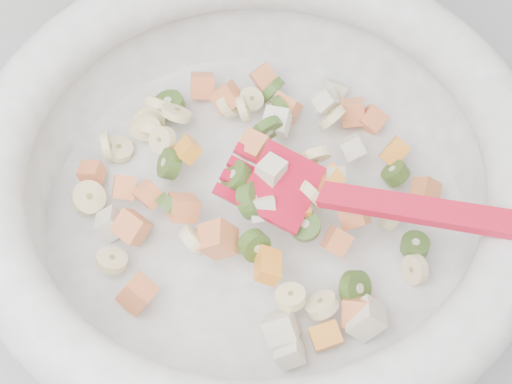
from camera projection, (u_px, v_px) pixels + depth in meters
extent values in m
cylinder|color=white|center=(256.00, 218.00, 0.65)|extent=(0.36, 0.36, 0.02)
torus|color=white|center=(256.00, 160.00, 0.58)|extent=(0.44, 0.44, 0.05)
cylinder|color=#FFE4AA|center=(150.00, 120.00, 0.68)|extent=(0.03, 0.02, 0.03)
cylinder|color=#FFE4AA|center=(322.00, 305.00, 0.57)|extent=(0.03, 0.03, 0.02)
cylinder|color=#FFE4AA|center=(311.00, 194.00, 0.60)|extent=(0.02, 0.03, 0.03)
cylinder|color=#FFE4AA|center=(252.00, 147.00, 0.62)|extent=(0.03, 0.03, 0.02)
cylinder|color=#FFE4AA|center=(314.00, 156.00, 0.62)|extent=(0.04, 0.02, 0.04)
cylinder|color=#FFE4AA|center=(154.00, 130.00, 0.67)|extent=(0.03, 0.03, 0.03)
cylinder|color=#FFE4AA|center=(88.00, 198.00, 0.63)|extent=(0.03, 0.03, 0.03)
cylinder|color=#FFE4AA|center=(144.00, 127.00, 0.67)|extent=(0.03, 0.03, 0.02)
cylinder|color=#FFE4AA|center=(159.00, 103.00, 0.68)|extent=(0.04, 0.03, 0.03)
cylinder|color=#FFE4AA|center=(118.00, 149.00, 0.67)|extent=(0.04, 0.03, 0.02)
cylinder|color=#FFE4AA|center=(194.00, 240.00, 0.58)|extent=(0.02, 0.03, 0.03)
cylinder|color=#FFE4AA|center=(332.00, 117.00, 0.66)|extent=(0.03, 0.03, 0.03)
cylinder|color=#FFE4AA|center=(415.00, 269.00, 0.60)|extent=(0.02, 0.03, 0.03)
cylinder|color=#FFE4AA|center=(147.00, 127.00, 0.66)|extent=(0.03, 0.02, 0.03)
cylinder|color=#FFE4AA|center=(228.00, 104.00, 0.68)|extent=(0.02, 0.03, 0.03)
cylinder|color=#FFE4AA|center=(244.00, 109.00, 0.66)|extent=(0.02, 0.03, 0.03)
cylinder|color=#FFE4AA|center=(162.00, 140.00, 0.65)|extent=(0.03, 0.03, 0.02)
cylinder|color=#FFE4AA|center=(107.00, 146.00, 0.66)|extent=(0.01, 0.03, 0.03)
cylinder|color=#FFE4AA|center=(251.00, 100.00, 0.68)|extent=(0.03, 0.03, 0.02)
cylinder|color=#FFE4AA|center=(392.00, 213.00, 0.62)|extent=(0.03, 0.03, 0.03)
cylinder|color=#FFE4AA|center=(291.00, 297.00, 0.57)|extent=(0.03, 0.03, 0.02)
cylinder|color=#FFE4AA|center=(176.00, 113.00, 0.67)|extent=(0.04, 0.04, 0.02)
cylinder|color=#FFE4AA|center=(112.00, 260.00, 0.60)|extent=(0.03, 0.03, 0.02)
cube|color=gold|center=(372.00, 119.00, 0.68)|extent=(0.03, 0.03, 0.03)
cube|color=gold|center=(218.00, 239.00, 0.58)|extent=(0.03, 0.02, 0.03)
cube|color=gold|center=(131.00, 227.00, 0.61)|extent=(0.03, 0.03, 0.03)
cube|color=gold|center=(92.00, 173.00, 0.65)|extent=(0.02, 0.02, 0.02)
cube|color=gold|center=(425.00, 191.00, 0.63)|extent=(0.03, 0.02, 0.03)
cube|color=gold|center=(227.00, 97.00, 0.68)|extent=(0.03, 0.03, 0.04)
cube|color=gold|center=(202.00, 86.00, 0.70)|extent=(0.02, 0.03, 0.03)
cube|color=gold|center=(183.00, 208.00, 0.61)|extent=(0.03, 0.03, 0.03)
cube|color=gold|center=(149.00, 195.00, 0.61)|extent=(0.03, 0.03, 0.03)
cube|color=gold|center=(337.00, 241.00, 0.59)|extent=(0.02, 0.03, 0.03)
cube|color=gold|center=(285.00, 108.00, 0.68)|extent=(0.03, 0.03, 0.03)
cube|color=gold|center=(255.00, 146.00, 0.62)|extent=(0.03, 0.03, 0.03)
cube|color=gold|center=(353.00, 112.00, 0.68)|extent=(0.02, 0.03, 0.03)
cube|color=gold|center=(137.00, 294.00, 0.58)|extent=(0.04, 0.03, 0.03)
cube|color=gold|center=(124.00, 188.00, 0.63)|extent=(0.02, 0.03, 0.03)
cube|color=gold|center=(358.00, 312.00, 0.58)|extent=(0.03, 0.03, 0.03)
cube|color=gold|center=(264.00, 77.00, 0.70)|extent=(0.03, 0.03, 0.03)
cube|color=gold|center=(354.00, 215.00, 0.61)|extent=(0.03, 0.03, 0.03)
cylinder|color=#65A336|center=(305.00, 226.00, 0.59)|extent=(0.04, 0.04, 0.02)
cylinder|color=#65A336|center=(415.00, 245.00, 0.61)|extent=(0.02, 0.03, 0.01)
cylinder|color=#65A336|center=(169.00, 164.00, 0.64)|extent=(0.03, 0.03, 0.03)
cylinder|color=#65A336|center=(252.00, 200.00, 0.59)|extent=(0.03, 0.03, 0.03)
cylinder|color=#65A336|center=(170.00, 206.00, 0.61)|extent=(0.03, 0.02, 0.03)
cylinder|color=#65A336|center=(395.00, 174.00, 0.64)|extent=(0.03, 0.02, 0.03)
cylinder|color=#65A336|center=(281.00, 109.00, 0.67)|extent=(0.02, 0.03, 0.03)
cylinder|color=#65A336|center=(271.00, 90.00, 0.70)|extent=(0.03, 0.03, 0.04)
cylinder|color=#65A336|center=(355.00, 289.00, 0.58)|extent=(0.04, 0.04, 0.03)
cylinder|color=#65A336|center=(169.00, 105.00, 0.69)|extent=(0.04, 0.04, 0.02)
cylinder|color=#65A336|center=(254.00, 245.00, 0.58)|extent=(0.03, 0.02, 0.04)
cylinder|color=#65A336|center=(236.00, 177.00, 0.60)|extent=(0.03, 0.04, 0.03)
cylinder|color=#65A336|center=(267.00, 130.00, 0.64)|extent=(0.04, 0.02, 0.04)
cube|color=beige|center=(332.00, 91.00, 0.70)|extent=(0.03, 0.03, 0.03)
cube|color=beige|center=(271.00, 172.00, 0.59)|extent=(0.03, 0.03, 0.02)
cube|color=beige|center=(327.00, 102.00, 0.68)|extent=(0.03, 0.02, 0.03)
cube|color=beige|center=(111.00, 224.00, 0.62)|extent=(0.03, 0.02, 0.03)
cube|color=beige|center=(325.00, 101.00, 0.68)|extent=(0.03, 0.03, 0.03)
cube|color=beige|center=(352.00, 147.00, 0.64)|extent=(0.02, 0.03, 0.03)
cube|color=beige|center=(281.00, 328.00, 0.56)|extent=(0.03, 0.03, 0.03)
cube|color=beige|center=(328.00, 179.00, 0.62)|extent=(0.03, 0.03, 0.03)
cube|color=beige|center=(365.00, 319.00, 0.57)|extent=(0.03, 0.03, 0.04)
cube|color=beige|center=(262.00, 207.00, 0.59)|extent=(0.02, 0.03, 0.02)
cube|color=beige|center=(289.00, 352.00, 0.56)|extent=(0.02, 0.02, 0.03)
cube|color=beige|center=(277.00, 122.00, 0.65)|extent=(0.03, 0.03, 0.03)
cube|color=gold|center=(326.00, 336.00, 0.57)|extent=(0.02, 0.02, 0.02)
cube|color=gold|center=(268.00, 265.00, 0.58)|extent=(0.02, 0.03, 0.02)
cube|color=gold|center=(395.00, 152.00, 0.65)|extent=(0.03, 0.03, 0.03)
cube|color=gold|center=(296.00, 209.00, 0.59)|extent=(0.02, 0.02, 0.01)
cube|color=gold|center=(188.00, 150.00, 0.63)|extent=(0.02, 0.03, 0.03)
cube|color=gold|center=(326.00, 181.00, 0.61)|extent=(0.03, 0.03, 0.02)
cube|color=red|center=(282.00, 187.00, 0.59)|extent=(0.07, 0.08, 0.03)
cube|color=red|center=(250.00, 154.00, 0.61)|extent=(0.03, 0.02, 0.01)
cube|color=red|center=(243.00, 168.00, 0.60)|extent=(0.03, 0.02, 0.01)
cube|color=red|center=(236.00, 181.00, 0.60)|extent=(0.03, 0.02, 0.01)
cube|color=red|center=(229.00, 195.00, 0.59)|extent=(0.03, 0.02, 0.01)
cube|color=red|center=(443.00, 214.00, 0.54)|extent=(0.16, 0.10, 0.06)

